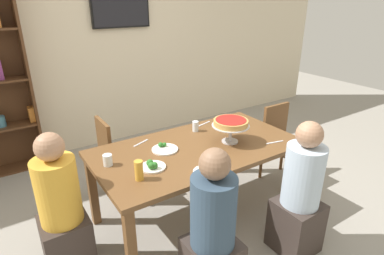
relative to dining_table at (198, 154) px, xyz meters
The scene contains 19 objects.
ground_plane 0.66m from the dining_table, ahead, with size 12.00×12.00×0.00m, color gray.
rear_partition 2.32m from the dining_table, 90.00° to the left, with size 8.00×0.12×2.80m, color beige.
dining_table is the anchor object (origin of this frame).
television 2.41m from the dining_table, 84.54° to the left, with size 0.79×0.05×0.46m.
diner_near_left 0.89m from the dining_table, 117.93° to the right, with size 0.34×0.34×1.15m.
diner_near_right 0.93m from the dining_table, 61.62° to the right, with size 0.34×0.34×1.15m.
diner_head_west 1.21m from the dining_table, behind, with size 0.34×0.34×1.15m.
chair_head_east 1.20m from the dining_table, ahead, with size 0.40×0.40×0.87m.
chair_far_left 0.92m from the dining_table, 123.47° to the left, with size 0.40×0.40×0.87m.
deep_dish_pizza_stand 0.40m from the dining_table, 14.41° to the right, with size 0.34×0.34×0.22m.
salad_plate_near_diner 0.54m from the dining_table, 166.26° to the right, with size 0.20×0.20×0.07m.
salad_plate_far_diner 0.31m from the dining_table, 158.89° to the left, with size 0.23×0.23×0.06m.
salad_plate_spare 0.47m from the dining_table, 116.95° to the right, with size 0.21×0.21×0.07m.
beer_glass_amber_tall 0.72m from the dining_table, 162.06° to the right, with size 0.06×0.06×0.15m, color gold.
water_glass_clear_near 0.38m from the dining_table, 60.04° to the left, with size 0.06×0.06×0.10m, color white.
water_glass_clear_far 0.80m from the dining_table, behind, with size 0.07×0.07×0.09m, color white.
cutlery_fork_near 0.71m from the dining_table, 26.43° to the right, with size 0.18×0.02×0.01m, color silver.
cutlery_knife_near 0.53m from the dining_table, 138.93° to the left, with size 0.18×0.02×0.01m, color silver.
cutlery_fork_far 0.55m from the dining_table, 49.12° to the left, with size 0.18×0.02×0.01m, color silver.
Camera 1 is at (-1.44, -2.10, 1.98)m, focal length 29.68 mm.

